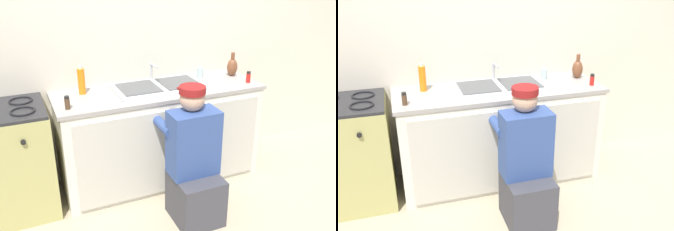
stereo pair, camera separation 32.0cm
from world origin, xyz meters
TOP-DOWN VIEW (x-y plane):
  - ground_plane at (0.00, 0.00)m, footprint 12.00×12.00m
  - back_wall at (0.00, 0.65)m, footprint 6.00×0.10m
  - counter_cabinet at (0.00, 0.29)m, footprint 1.81×0.62m
  - countertop at (0.00, 0.30)m, footprint 1.85×0.62m
  - sink_double_basin at (0.00, 0.30)m, footprint 0.80×0.44m
  - stove_range at (-1.28, 0.30)m, footprint 0.62×0.62m
  - plumber_person at (0.02, -0.36)m, footprint 0.42×0.61m
  - soap_bottle_orange at (-0.65, 0.43)m, footprint 0.06×0.06m
  - spice_bottle_pepper at (-0.82, 0.13)m, footprint 0.04×0.04m
  - vase_decorative at (0.80, 0.38)m, footprint 0.10×0.10m
  - spice_bottle_red at (0.82, 0.14)m, footprint 0.04×0.04m
  - water_glass at (0.48, 0.44)m, footprint 0.06×0.06m

SIDE VIEW (x-z plane):
  - ground_plane at x=0.00m, z-range 0.00..0.00m
  - counter_cabinet at x=0.00m, z-range 0.00..0.87m
  - stove_range at x=-1.28m, z-range 0.00..0.92m
  - plumber_person at x=0.02m, z-range -0.09..1.01m
  - countertop at x=0.00m, z-range 0.87..0.90m
  - sink_double_basin at x=0.00m, z-range 0.83..1.02m
  - water_glass at x=0.48m, z-range 0.90..1.00m
  - spice_bottle_pepper at x=-0.82m, z-range 0.90..1.00m
  - spice_bottle_red at x=0.82m, z-range 0.90..1.00m
  - vase_decorative at x=0.80m, z-range 0.88..1.11m
  - soap_bottle_orange at x=-0.65m, z-range 0.89..1.14m
  - back_wall at x=0.00m, z-range 0.00..2.50m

